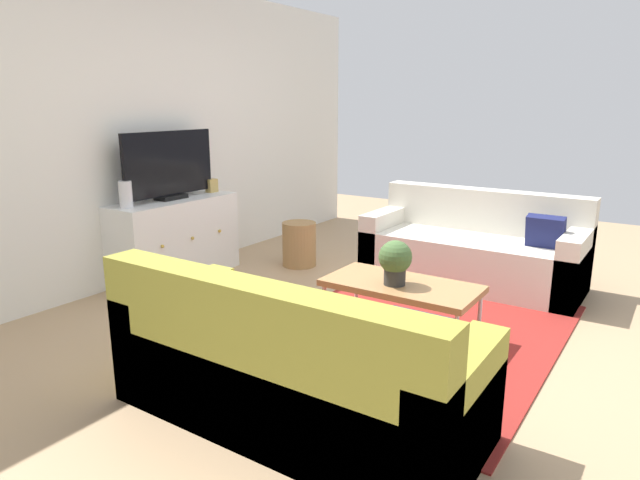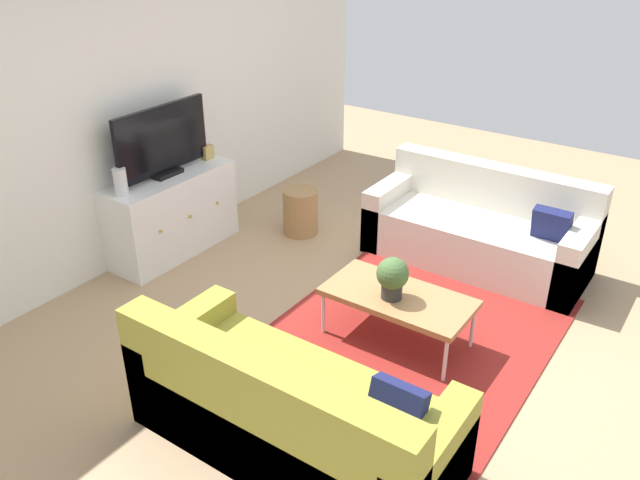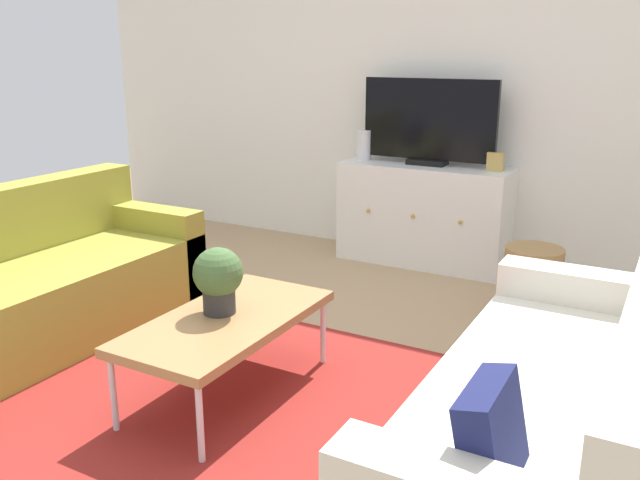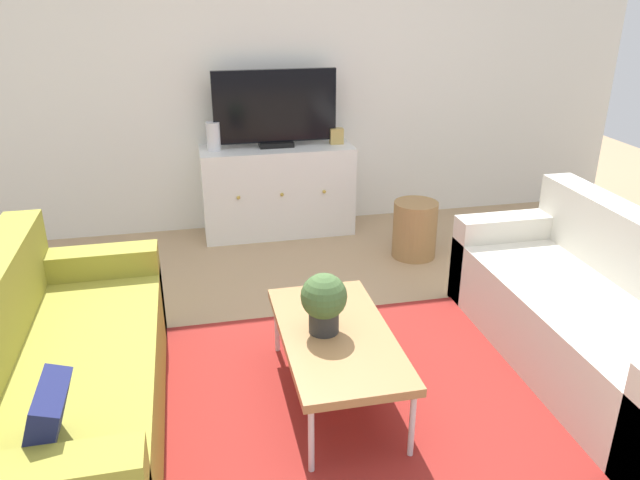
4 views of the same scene
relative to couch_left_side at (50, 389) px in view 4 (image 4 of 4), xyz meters
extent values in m
plane|color=tan|center=(1.43, 0.10, -0.29)|extent=(10.00, 10.00, 0.00)
cube|color=silver|center=(1.43, 2.65, 1.06)|extent=(6.40, 0.12, 2.70)
cube|color=maroon|center=(1.43, -0.05, -0.28)|extent=(2.50, 1.90, 0.01)
cube|color=olive|center=(0.08, 0.00, -0.07)|extent=(0.81, 1.91, 0.44)
cube|color=olive|center=(0.08, 0.87, 0.01)|extent=(0.81, 0.18, 0.59)
cube|color=#191E4C|center=(0.13, -0.62, 0.27)|extent=(0.19, 0.30, 0.32)
cube|color=beige|center=(2.78, 0.00, -0.07)|extent=(0.81, 1.91, 0.44)
cube|color=beige|center=(2.78, 0.87, 0.01)|extent=(0.81, 0.18, 0.59)
cube|color=#A37547|center=(1.35, 0.02, 0.09)|extent=(0.54, 1.06, 0.04)
cylinder|color=silver|center=(1.12, -0.47, -0.11)|extent=(0.03, 0.03, 0.35)
cylinder|color=silver|center=(1.58, -0.47, -0.11)|extent=(0.03, 0.03, 0.35)
cylinder|color=silver|center=(1.12, 0.51, -0.11)|extent=(0.03, 0.03, 0.35)
cylinder|color=silver|center=(1.58, 0.51, -0.11)|extent=(0.03, 0.03, 0.35)
cylinder|color=#2D2D2D|center=(1.30, 0.05, 0.16)|extent=(0.15, 0.15, 0.11)
sphere|color=#426033|center=(1.30, 0.05, 0.31)|extent=(0.23, 0.23, 0.23)
cube|color=white|center=(1.42, 2.37, 0.09)|extent=(1.25, 0.44, 0.75)
sphere|color=#B79338|center=(1.07, 2.14, 0.13)|extent=(0.03, 0.03, 0.03)
sphere|color=#B79338|center=(1.42, 2.14, 0.13)|extent=(0.03, 0.03, 0.03)
sphere|color=#B79338|center=(1.77, 2.14, 0.13)|extent=(0.03, 0.03, 0.03)
cube|color=black|center=(1.42, 2.39, 0.48)|extent=(0.28, 0.16, 0.04)
cube|color=black|center=(1.42, 2.39, 0.79)|extent=(1.00, 0.04, 0.58)
cylinder|color=silver|center=(0.91, 2.37, 0.58)|extent=(0.11, 0.11, 0.23)
cube|color=tan|center=(1.93, 2.37, 0.53)|extent=(0.11, 0.07, 0.13)
cylinder|color=#9E7547|center=(2.38, 1.64, -0.06)|extent=(0.34, 0.34, 0.44)
camera|label=1|loc=(-2.03, -1.55, 1.34)|focal=31.25mm
camera|label=2|loc=(-2.18, -1.74, 2.60)|focal=36.33mm
camera|label=3|loc=(3.09, -2.22, 1.28)|focal=37.30mm
camera|label=4|loc=(0.71, -2.54, 1.73)|focal=34.61mm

